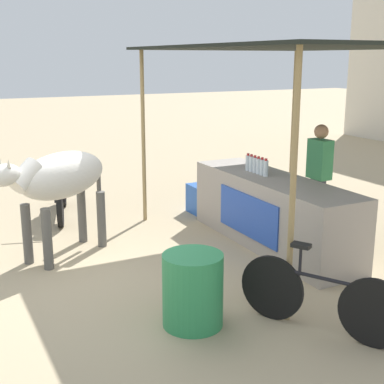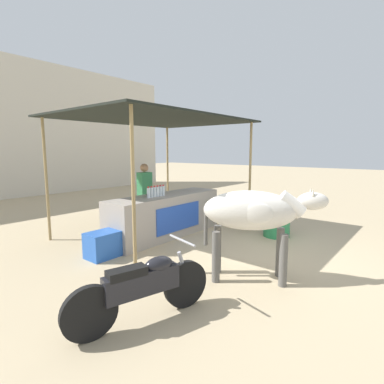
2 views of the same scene
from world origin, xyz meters
name	(u,v)px [view 1 (image 1 of 2)]	position (x,y,z in m)	size (l,w,h in m)	color
ground_plane	(123,272)	(0.00, 0.00, 0.00)	(60.00, 60.00, 0.00)	tan
stall_counter	(272,212)	(0.00, 2.20, 0.48)	(3.00, 0.82, 0.96)	#9E9389
stall_awning	(297,54)	(0.00, 2.50, 2.59)	(4.20, 3.20, 2.70)	black
water_bottle_row	(257,165)	(-0.35, 2.15, 1.07)	(0.52, 0.07, 0.25)	silver
vendor_behind_counter	(318,181)	(0.04, 2.95, 0.85)	(0.34, 0.22, 1.65)	#383842
cooler_box	(205,200)	(-1.77, 2.10, 0.24)	(0.60, 0.44, 0.48)	blue
water_barrel	(193,290)	(1.56, 0.17, 0.36)	(0.59, 0.59, 0.73)	#2D8C51
cow	(59,180)	(-0.89, -0.51, 1.03)	(1.24, 1.75, 1.44)	silver
motorcycle_parked	(61,191)	(-2.72, -0.08, 0.43)	(1.75, 0.70, 0.90)	black
bicycle_leaning	(320,298)	(2.23, 1.17, 0.35)	(1.46, 0.86, 0.85)	black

